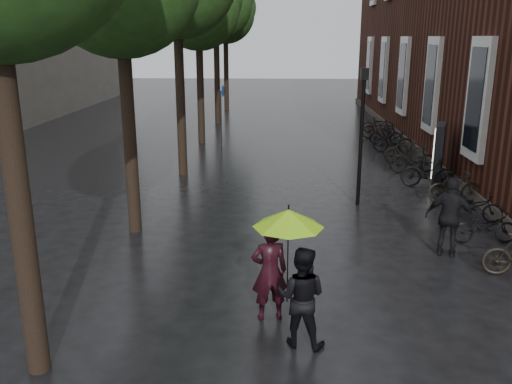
# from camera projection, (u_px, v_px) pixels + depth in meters

# --- Properties ---
(person_burgundy) EXTENTS (0.72, 0.56, 1.77)m
(person_burgundy) POSITION_uv_depth(u_px,v_px,m) (270.00, 272.00, 9.31)
(person_burgundy) COLOR black
(person_burgundy) RESTS_ON ground
(person_black) EXTENTS (0.94, 0.82, 1.66)m
(person_black) POSITION_uv_depth(u_px,v_px,m) (301.00, 297.00, 8.53)
(person_black) COLOR black
(person_black) RESTS_ON ground
(lime_umbrella) EXTENTS (1.14, 1.14, 1.68)m
(lime_umbrella) POSITION_uv_depth(u_px,v_px,m) (288.00, 218.00, 8.52)
(lime_umbrella) COLOR black
(lime_umbrella) RESTS_ON ground
(pedestrian_walking) EXTENTS (1.16, 0.78, 1.82)m
(pedestrian_walking) POSITION_uv_depth(u_px,v_px,m) (450.00, 217.00, 12.03)
(pedestrian_walking) COLOR black
(pedestrian_walking) RESTS_ON ground
(parked_bicycles) EXTENTS (2.09, 18.38, 1.04)m
(parked_bicycles) POSITION_uv_depth(u_px,v_px,m) (415.00, 159.00, 19.73)
(parked_bicycles) COLOR black
(parked_bicycles) RESTS_ON ground
(ad_lightbox) EXTENTS (0.30, 1.32, 1.99)m
(ad_lightbox) POSITION_uv_depth(u_px,v_px,m) (438.00, 153.00, 18.27)
(ad_lightbox) COLOR black
(ad_lightbox) RESTS_ON ground
(lamp_post) EXTENTS (0.20, 0.20, 3.95)m
(lamp_post) POSITION_uv_depth(u_px,v_px,m) (362.00, 124.00, 15.33)
(lamp_post) COLOR black
(lamp_post) RESTS_ON ground
(cycle_sign) EXTENTS (0.14, 0.49, 2.72)m
(cycle_sign) POSITION_uv_depth(u_px,v_px,m) (222.00, 106.00, 24.13)
(cycle_sign) COLOR #262628
(cycle_sign) RESTS_ON ground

